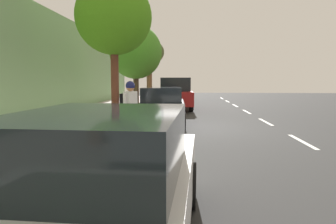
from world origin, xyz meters
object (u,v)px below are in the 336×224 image
parked_sedan_black_mid (162,106)px  bicycle_at_curb (135,132)px  parked_pickup_red_second (175,95)px  street_tree_mid_block (136,52)px  fire_hydrant (118,116)px  parked_sedan_white_far (101,189)px  street_tree_far_end (114,18)px  parked_sedan_green_nearest (177,92)px  cyclist_with_backpack (130,105)px  street_tree_near_cyclist (149,54)px

parked_sedan_black_mid → bicycle_at_curb: (0.46, 3.86, -0.39)m
parked_pickup_red_second → street_tree_mid_block: 3.72m
street_tree_mid_block → fire_hydrant: street_tree_mid_block is taller
parked_sedan_white_far → street_tree_far_end: street_tree_far_end is taller
parked_pickup_red_second → bicycle_at_curb: parked_pickup_red_second is taller
parked_sedan_green_nearest → fire_hydrant: bearing=85.0°
cyclist_with_backpack → street_tree_near_cyclist: size_ratio=0.38×
bicycle_at_curb → street_tree_near_cyclist: size_ratio=0.34×
parked_sedan_green_nearest → street_tree_mid_block: size_ratio=0.94×
street_tree_near_cyclist → street_tree_mid_block: size_ratio=1.00×
parked_pickup_red_second → cyclist_with_backpack: (0.93, 10.00, 0.20)m
parked_pickup_red_second → fire_hydrant: size_ratio=6.44×
parked_sedan_black_mid → fire_hydrant: parked_sedan_black_mid is taller
cyclist_with_backpack → street_tree_near_cyclist: bearing=-85.2°
cyclist_with_backpack → street_tree_mid_block: bearing=-81.7°
parked_pickup_red_second → street_tree_far_end: street_tree_far_end is taller
bicycle_at_curb → street_tree_near_cyclist: street_tree_near_cyclist is taller
parked_sedan_white_far → street_tree_far_end: (2.03, -9.12, 3.49)m
parked_sedan_green_nearest → street_tree_near_cyclist: (2.00, 3.85, 3.05)m
parked_sedan_white_far → street_tree_far_end: size_ratio=0.80×
street_tree_mid_block → parked_sedan_black_mid: bearing=111.3°
parked_sedan_green_nearest → parked_pickup_red_second: parked_pickup_red_second is taller
parked_sedan_black_mid → street_tree_near_cyclist: bearing=-80.2°
street_tree_mid_block → street_tree_far_end: bearing=90.0°
parked_sedan_white_far → bicycle_at_curb: (0.62, -5.49, -0.39)m
parked_sedan_white_far → cyclist_with_backpack: bearing=-82.0°
fire_hydrant → parked_sedan_green_nearest: bearing=-95.0°
parked_sedan_black_mid → street_tree_far_end: (1.87, 0.23, 3.49)m
parked_sedan_green_nearest → fire_hydrant: (1.48, 16.77, -0.16)m
bicycle_at_curb → fire_hydrant: (0.89, -1.80, 0.22)m
parked_sedan_green_nearest → bicycle_at_curb: parked_sedan_green_nearest is taller
parked_pickup_red_second → parked_sedan_white_far: parked_pickup_red_second is taller
parked_sedan_white_far → fire_hydrant: parked_sedan_white_far is taller
parked_pickup_red_second → bicycle_at_curb: bearing=86.1°
bicycle_at_curb → street_tree_mid_block: street_tree_mid_block is taller
parked_sedan_white_far → street_tree_mid_block: bearing=-81.8°
bicycle_at_curb → street_tree_far_end: size_ratio=0.29×
parked_sedan_black_mid → fire_hydrant: bearing=56.7°
parked_sedan_white_far → street_tree_far_end: 9.97m
bicycle_at_curb → street_tree_near_cyclist: (1.41, -14.72, 3.44)m
parked_pickup_red_second → street_tree_far_end: (2.13, 6.83, 3.34)m
fire_hydrant → street_tree_mid_block: bearing=-85.7°
parked_pickup_red_second → cyclist_with_backpack: 10.04m
street_tree_mid_block → street_tree_far_end: (0.00, 5.02, 0.89)m
bicycle_at_curb → street_tree_mid_block: (1.41, -8.66, 2.99)m
parked_sedan_white_far → street_tree_near_cyclist: (2.03, -20.21, 3.05)m
parked_sedan_black_mid → street_tree_near_cyclist: street_tree_near_cyclist is taller
street_tree_far_end → fire_hydrant: 4.12m
street_tree_far_end → fire_hydrant: size_ratio=6.65×
parked_sedan_green_nearest → fire_hydrant: parked_sedan_green_nearest is taller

